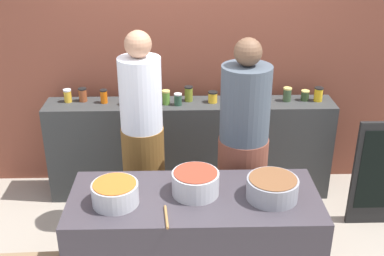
{
  "coord_description": "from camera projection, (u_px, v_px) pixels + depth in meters",
  "views": [
    {
      "loc": [
        -0.09,
        -3.03,
        2.62
      ],
      "look_at": [
        0.0,
        0.35,
        1.05
      ],
      "focal_mm": 44.73,
      "sensor_mm": 36.0,
      "label": 1
    }
  ],
  "objects": [
    {
      "name": "wooden_spoon",
      "position": [
        166.0,
        217.0,
        2.99
      ],
      "size": [
        0.04,
        0.24,
        0.02
      ],
      "primitive_type": "cylinder",
      "rotation": [
        1.57,
        0.0,
        0.09
      ],
      "color": "#9E703D",
      "rests_on": "prep_table"
    },
    {
      "name": "preserve_jar_6",
      "position": [
        166.0,
        97.0,
        4.38
      ],
      "size": [
        0.07,
        0.07,
        0.13
      ],
      "color": "#5F9937",
      "rests_on": "display_shelf"
    },
    {
      "name": "preserve_jar_2",
      "position": [
        104.0,
        96.0,
        4.42
      ],
      "size": [
        0.07,
        0.07,
        0.13
      ],
      "color": "#DD5E0E",
      "rests_on": "display_shelf"
    },
    {
      "name": "cook_with_tongs",
      "position": [
        143.0,
        146.0,
        3.97
      ],
      "size": [
        0.35,
        0.35,
        1.78
      ],
      "color": "brown",
      "rests_on": "ground"
    },
    {
      "name": "preserve_jar_5",
      "position": [
        155.0,
        98.0,
        4.38
      ],
      "size": [
        0.09,
        0.09,
        0.13
      ],
      "color": "brown",
      "rests_on": "display_shelf"
    },
    {
      "name": "storefront_wall",
      "position": [
        189.0,
        36.0,
        4.53
      ],
      "size": [
        4.8,
        0.12,
        3.0
      ],
      "primitive_type": "cube",
      "color": "brown",
      "rests_on": "ground"
    },
    {
      "name": "preserve_jar_11",
      "position": [
        254.0,
        99.0,
        4.38
      ],
      "size": [
        0.08,
        0.08,
        0.11
      ],
      "color": "orange",
      "rests_on": "display_shelf"
    },
    {
      "name": "preserve_jar_9",
      "position": [
        213.0,
        97.0,
        4.43
      ],
      "size": [
        0.09,
        0.09,
        0.11
      ],
      "color": "gold",
      "rests_on": "display_shelf"
    },
    {
      "name": "preserve_jar_10",
      "position": [
        233.0,
        95.0,
        4.45
      ],
      "size": [
        0.08,
        0.08,
        0.12
      ],
      "color": "#9B391A",
      "rests_on": "display_shelf"
    },
    {
      "name": "cooking_pot_right",
      "position": [
        272.0,
        188.0,
        3.18
      ],
      "size": [
        0.34,
        0.34,
        0.15
      ],
      "color": "gray",
      "rests_on": "prep_table"
    },
    {
      "name": "prep_table",
      "position": [
        194.0,
        246.0,
        3.4
      ],
      "size": [
        1.7,
        0.7,
        0.84
      ],
      "primitive_type": "cube",
      "color": "#3A343B",
      "rests_on": "ground"
    },
    {
      "name": "preserve_jar_1",
      "position": [
        83.0,
        95.0,
        4.45
      ],
      "size": [
        0.08,
        0.08,
        0.13
      ],
      "color": "brown",
      "rests_on": "display_shelf"
    },
    {
      "name": "preserve_jar_3",
      "position": [
        126.0,
        100.0,
        4.38
      ],
      "size": [
        0.07,
        0.07,
        0.1
      ],
      "color": "orange",
      "rests_on": "display_shelf"
    },
    {
      "name": "display_shelf",
      "position": [
        190.0,
        149.0,
        4.64
      ],
      "size": [
        2.7,
        0.36,
        0.96
      ],
      "primitive_type": "cube",
      "color": "#333535",
      "rests_on": "ground"
    },
    {
      "name": "preserve_jar_4",
      "position": [
        143.0,
        94.0,
        4.45
      ],
      "size": [
        0.07,
        0.07,
        0.14
      ],
      "color": "#412545",
      "rests_on": "display_shelf"
    },
    {
      "name": "preserve_jar_0",
      "position": [
        68.0,
        96.0,
        4.44
      ],
      "size": [
        0.07,
        0.07,
        0.12
      ],
      "color": "gold",
      "rests_on": "display_shelf"
    },
    {
      "name": "preserve_jar_13",
      "position": [
        305.0,
        95.0,
        4.48
      ],
      "size": [
        0.08,
        0.08,
        0.1
      ],
      "color": "#2E4222",
      "rests_on": "display_shelf"
    },
    {
      "name": "cooking_pot_center",
      "position": [
        195.0,
        183.0,
        3.22
      ],
      "size": [
        0.32,
        0.32,
        0.16
      ],
      "color": "#B7B7BC",
      "rests_on": "prep_table"
    },
    {
      "name": "preserve_jar_8",
      "position": [
        189.0,
        94.0,
        4.46
      ],
      "size": [
        0.08,
        0.08,
        0.14
      ],
      "color": "olive",
      "rests_on": "display_shelf"
    },
    {
      "name": "cook_in_cap",
      "position": [
        243.0,
        158.0,
        3.81
      ],
      "size": [
        0.4,
        0.4,
        1.77
      ],
      "color": "brown",
      "rests_on": "ground"
    },
    {
      "name": "preserve_jar_7",
      "position": [
        178.0,
        99.0,
        4.37
      ],
      "size": [
        0.07,
        0.07,
        0.11
      ],
      "color": "#294E39",
      "rests_on": "display_shelf"
    },
    {
      "name": "cooking_pot_left",
      "position": [
        115.0,
        193.0,
        3.12
      ],
      "size": [
        0.31,
        0.31,
        0.15
      ],
      "color": "#B7B7BC",
      "rests_on": "prep_table"
    },
    {
      "name": "preserve_jar_14",
      "position": [
        318.0,
        94.0,
        4.46
      ],
      "size": [
        0.08,
        0.08,
        0.13
      ],
      "color": "gold",
      "rests_on": "display_shelf"
    },
    {
      "name": "preserve_jar_12",
      "position": [
        287.0,
        94.0,
        4.46
      ],
      "size": [
        0.08,
        0.08,
        0.13
      ],
      "color": "#384F31",
      "rests_on": "display_shelf"
    }
  ]
}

